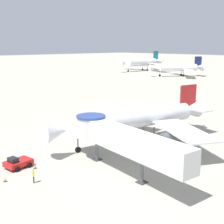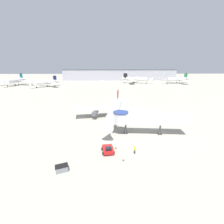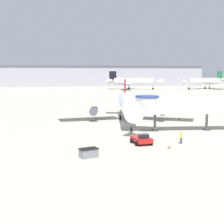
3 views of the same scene
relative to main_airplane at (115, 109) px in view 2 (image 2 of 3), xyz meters
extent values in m
plane|color=#A8A393|center=(-2.06, -2.99, -3.64)|extent=(800.00, 800.00, 0.00)
cylinder|color=silver|center=(-0.14, -0.82, 0.12)|extent=(6.85, 22.73, 3.08)
cone|color=silver|center=(-2.54, -14.81, 0.12)|extent=(3.61, 3.86, 3.08)
cone|color=silver|center=(1.95, 11.34, 0.12)|extent=(3.82, 5.08, 3.08)
cube|color=silver|center=(-7.63, 3.18, -0.42)|extent=(13.60, 6.71, 0.22)
cube|color=silver|center=(8.25, 0.45, -0.42)|extent=(13.81, 10.39, 0.22)
cube|color=#B21E1E|center=(1.91, 11.11, 2.90)|extent=(0.91, 3.95, 4.01)
cube|color=silver|center=(1.99, 11.57, 0.66)|extent=(9.21, 4.24, 0.18)
cylinder|color=#565960|center=(-6.82, 1.72, -1.51)|extent=(2.34, 4.20, 1.70)
cylinder|color=#565960|center=(7.01, -0.66, -1.51)|extent=(2.34, 4.20, 1.70)
cylinder|color=#4C4C51|center=(-1.97, -11.48, -2.31)|extent=(0.18, 0.18, 1.77)
cylinder|color=black|center=(-1.97, -11.48, -3.19)|extent=(0.41, 0.93, 0.90)
cylinder|color=#4C4C51|center=(-1.03, 2.19, -2.31)|extent=(0.22, 0.22, 1.77)
cylinder|color=black|center=(-1.03, 2.19, -3.19)|extent=(0.55, 0.95, 0.90)
cylinder|color=#4C4C51|center=(1.70, 1.72, -2.31)|extent=(0.22, 0.22, 1.77)
cylinder|color=black|center=(1.70, 1.72, -3.19)|extent=(0.55, 0.95, 0.90)
cube|color=silver|center=(9.62, -12.14, 0.77)|extent=(17.86, 4.47, 2.80)
cylinder|color=silver|center=(0.83, -11.19, 0.77)|extent=(3.90, 3.90, 2.80)
cylinder|color=navy|center=(0.83, -11.19, 2.32)|extent=(4.10, 4.09, 0.30)
cylinder|color=#56565B|center=(2.23, -11.34, -2.13)|extent=(0.44, 0.44, 3.02)
cube|color=#333338|center=(2.23, -11.34, -3.58)|extent=(1.10, 1.10, 0.12)
cylinder|color=#56565B|center=(11.38, -12.33, -2.13)|extent=(0.44, 0.44, 3.02)
cube|color=#333338|center=(11.38, -12.33, -3.58)|extent=(1.10, 1.10, 0.12)
cube|color=red|center=(-2.77, -20.62, -2.99)|extent=(2.56, 3.59, 0.64)
cube|color=black|center=(-2.68, -21.37, -2.38)|extent=(1.41, 1.09, 0.58)
cylinder|color=black|center=(-3.76, -21.67, -3.32)|extent=(0.42, 0.69, 0.65)
cylinder|color=black|center=(-1.56, -21.40, -3.32)|extent=(0.42, 0.69, 0.65)
cylinder|color=black|center=(-3.98, -19.84, -3.32)|extent=(0.42, 0.69, 0.65)
cylinder|color=black|center=(-1.79, -19.57, -3.32)|extent=(0.42, 0.69, 0.65)
cube|color=gray|center=(-10.88, -26.36, -3.14)|extent=(2.36, 1.89, 1.01)
cube|color=black|center=(-10.88, -26.36, -2.59)|extent=(2.50, 2.00, 0.08)
cube|color=black|center=(0.17, -23.81, -3.62)|extent=(0.35, 0.35, 0.04)
cone|color=orange|center=(0.17, -23.81, -3.32)|extent=(0.24, 0.24, 0.55)
cylinder|color=white|center=(0.17, -23.81, -3.26)|extent=(0.13, 0.13, 0.07)
cube|color=black|center=(-0.96, -19.20, -3.62)|extent=(0.36, 0.36, 0.04)
cone|color=orange|center=(-0.96, -19.20, -3.32)|extent=(0.25, 0.25, 0.56)
cylinder|color=white|center=(-0.96, -19.20, -3.25)|extent=(0.14, 0.14, 0.07)
cube|color=black|center=(11.49, 0.19, -3.62)|extent=(0.39, 0.39, 0.04)
cone|color=orange|center=(11.49, 0.19, -3.30)|extent=(0.27, 0.27, 0.61)
cylinder|color=white|center=(11.49, 0.19, -3.22)|extent=(0.15, 0.15, 0.07)
cylinder|color=#1E2338|center=(2.89, -21.57, -3.21)|extent=(0.13, 0.13, 0.86)
cylinder|color=#1E2338|center=(2.72, -21.50, -3.21)|extent=(0.13, 0.13, 0.86)
cube|color=#D1E019|center=(2.80, -21.53, -2.43)|extent=(0.39, 0.32, 0.68)
sphere|color=tan|center=(2.80, -21.53, -1.97)|extent=(0.23, 0.23, 0.23)
cylinder|color=white|center=(32.34, 122.22, 1.21)|extent=(23.56, 12.01, 4.00)
cone|color=white|center=(46.98, 116.76, 1.21)|extent=(5.52, 5.28, 4.00)
cone|color=white|center=(19.94, 126.84, 1.21)|extent=(7.02, 5.84, 4.00)
cube|color=white|center=(25.82, 113.91, 0.51)|extent=(6.13, 16.35, 0.22)
cube|color=white|center=(32.84, 132.78, 0.51)|extent=(14.30, 16.03, 0.22)
cube|color=black|center=(20.23, 126.73, 4.81)|extent=(4.23, 1.77, 5.20)
cube|color=white|center=(19.66, 126.94, 1.91)|extent=(6.73, 11.36, 0.18)
cylinder|color=#4C4C51|center=(43.26, 118.15, -1.94)|extent=(0.18, 0.18, 2.30)
cylinder|color=black|center=(43.26, 118.15, -3.09)|extent=(1.12, 0.63, 1.10)
cylinder|color=#4C4C51|center=(28.94, 121.57, -1.94)|extent=(0.22, 0.22, 2.30)
cylinder|color=black|center=(28.94, 121.57, -3.09)|extent=(1.17, 0.76, 1.10)
cylinder|color=#4C4C51|center=(30.20, 124.94, -1.94)|extent=(0.22, 0.22, 2.30)
cylinder|color=black|center=(30.20, 124.94, -3.09)|extent=(1.17, 0.76, 1.10)
cylinder|color=white|center=(-57.92, 93.45, 0.71)|extent=(13.74, 17.12, 3.54)
cone|color=white|center=(-65.32, 83.20, 0.71)|extent=(5.14, 5.22, 3.54)
cone|color=white|center=(-51.76, 101.98, 0.71)|extent=(5.97, 6.37, 3.54)
cube|color=white|center=(-62.97, 100.19, 0.09)|extent=(13.31, 8.07, 0.22)
cube|color=white|center=(-49.94, 90.77, 0.09)|extent=(10.99, 12.75, 0.22)
cube|color=#141E4C|center=(-51.91, 101.77, 3.89)|extent=(2.31, 3.07, 4.60)
cube|color=white|center=(-51.60, 102.20, 1.33)|extent=(8.40, 7.04, 0.18)
cylinder|color=#4C4C51|center=(-63.37, 85.91, -2.07)|extent=(0.18, 0.18, 2.03)
cylinder|color=black|center=(-63.37, 85.91, -3.09)|extent=(0.85, 1.04, 1.10)
cylinder|color=#4C4C51|center=(-57.85, 96.27, -2.07)|extent=(0.22, 0.22, 2.03)
cylinder|color=black|center=(-57.85, 96.27, -3.09)|extent=(0.97, 1.13, 1.10)
cylinder|color=#4C4C51|center=(-55.27, 94.40, -2.07)|extent=(0.22, 0.22, 2.03)
cylinder|color=black|center=(-55.27, 94.40, -3.09)|extent=(0.97, 1.13, 1.10)
cylinder|color=silver|center=(-92.36, 105.13, 1.49)|extent=(5.23, 22.65, 4.26)
cone|color=silver|center=(-93.03, 89.86, 1.49)|extent=(4.46, 4.87, 4.26)
cone|color=silver|center=(-91.81, 117.85, 1.49)|extent=(4.53, 6.57, 4.26)
cube|color=silver|center=(-102.25, 108.69, 0.74)|extent=(16.66, 9.40, 0.22)
cube|color=silver|center=(-82.20, 107.82, 0.74)|extent=(16.68, 10.56, 0.22)
cube|color=#19707F|center=(-91.82, 117.53, 5.32)|extent=(0.43, 4.37, 5.54)
cube|color=silver|center=(-91.79, 118.17, 2.23)|extent=(10.87, 3.52, 0.18)
cylinder|color=#4C4C51|center=(-92.85, 93.88, -1.87)|extent=(0.18, 0.18, 2.45)
cylinder|color=black|center=(-92.85, 93.88, -3.09)|extent=(0.31, 1.11, 1.10)
cylinder|color=#4C4C51|center=(-94.15, 108.02, -1.87)|extent=(0.22, 0.22, 2.45)
cylinder|color=black|center=(-94.15, 108.02, -3.09)|extent=(0.45, 1.12, 1.10)
cylinder|color=#4C4C51|center=(-90.32, 107.86, -1.87)|extent=(0.22, 0.22, 2.45)
cylinder|color=black|center=(-90.32, 107.86, -3.09)|extent=(0.45, 1.12, 1.10)
cylinder|color=white|center=(76.20, 118.33, 1.19)|extent=(24.97, 11.91, 3.98)
cone|color=white|center=(60.79, 113.03, 1.19)|extent=(5.44, 5.19, 3.98)
cone|color=white|center=(89.36, 122.86, 1.19)|extent=(6.94, 5.71, 3.98)
cube|color=white|center=(76.01, 128.29, 0.49)|extent=(13.53, 15.37, 0.22)
cube|color=white|center=(82.18, 110.36, 0.49)|extent=(5.92, 15.07, 0.22)
cube|color=#1E6638|center=(89.08, 122.76, 4.77)|extent=(4.43, 1.72, 5.18)
cube|color=white|center=(89.64, 122.95, 1.89)|extent=(6.36, 10.68, 0.18)
cylinder|color=#4C4C51|center=(64.64, 114.36, -1.95)|extent=(0.18, 0.18, 2.29)
cylinder|color=black|center=(64.64, 114.36, -3.09)|extent=(1.12, 0.60, 1.10)
cylinder|color=#4C4C51|center=(78.58, 121.05, -1.95)|extent=(0.22, 0.22, 2.29)
cylinder|color=black|center=(78.58, 121.05, -3.09)|extent=(1.17, 0.74, 1.10)
cylinder|color=#4C4C51|center=(79.75, 117.66, -1.95)|extent=(0.22, 0.22, 2.29)
cylinder|color=black|center=(79.75, 117.66, -3.09)|extent=(1.17, 0.74, 1.10)
cube|color=#A8A8B2|center=(17.45, 172.01, 3.30)|extent=(155.30, 24.51, 13.89)
cube|color=#4C515B|center=(17.45, 172.01, 10.85)|extent=(155.30, 25.00, 1.20)
camera|label=1|loc=(33.61, -37.99, 12.17)|focal=50.00mm
camera|label=2|loc=(-3.17, -48.77, 13.65)|focal=24.00mm
camera|label=3|loc=(-14.60, -62.44, 6.34)|focal=50.00mm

